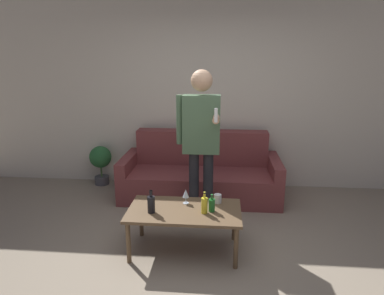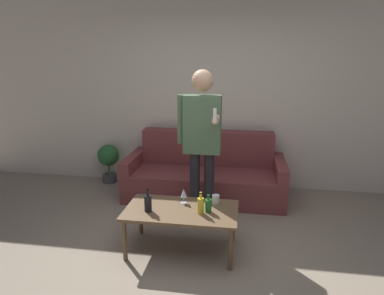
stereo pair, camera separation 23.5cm
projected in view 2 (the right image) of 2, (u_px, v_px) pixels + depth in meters
name	position (u px, v px, depth m)	size (l,w,h in m)	color
ground_plane	(194.00, 274.00, 3.07)	(16.00, 16.00, 0.00)	gray
wall_back	(218.00, 95.00, 4.90)	(8.00, 0.06, 2.70)	beige
couch	(205.00, 174.00, 4.74)	(2.13, 0.88, 0.87)	brown
coffee_table	(181.00, 213.00, 3.35)	(1.10, 0.61, 0.45)	brown
bottle_orange	(148.00, 203.00, 3.28)	(0.07, 0.07, 0.22)	black
bottle_green	(201.00, 205.00, 3.23)	(0.06, 0.06, 0.21)	yellow
bottle_dark	(208.00, 205.00, 3.27)	(0.06, 0.06, 0.17)	#23752D
wine_glass_near	(184.00, 194.00, 3.45)	(0.07, 0.07, 0.15)	silver
cup_on_table	(216.00, 199.00, 3.46)	(0.08, 0.08, 0.09)	white
person_standing_front	(202.00, 135.00, 3.76)	(0.48, 0.44, 1.76)	#232328
potted_plant	(108.00, 158.00, 5.22)	(0.32, 0.32, 0.59)	#4C4C51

